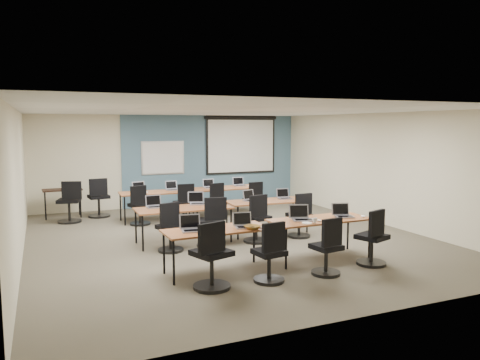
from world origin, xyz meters
name	(u,v)px	position (x,y,z in m)	size (l,w,h in m)	color
floor	(228,238)	(0.00, 0.00, 0.00)	(8.00, 9.00, 0.02)	#6B6354
ceiling	(228,111)	(0.00, 0.00, 2.70)	(8.00, 9.00, 0.02)	white
wall_back	(172,161)	(0.00, 4.50, 1.35)	(8.00, 0.04, 2.70)	beige
wall_front	(365,211)	(0.00, -4.50, 1.35)	(8.00, 0.04, 2.70)	beige
wall_left	(18,185)	(-4.00, 0.00, 1.35)	(0.04, 9.00, 2.70)	beige
wall_right	(381,169)	(4.00, 0.00, 1.35)	(0.04, 9.00, 2.70)	beige
blue_accent_panel	(212,160)	(1.25, 4.47, 1.35)	(5.50, 0.04, 2.70)	#3D5977
whiteboard	(163,158)	(-0.30, 4.43, 1.45)	(1.28, 0.03, 0.98)	silver
projector_screen	(241,142)	(2.20, 4.41, 1.89)	(2.40, 0.10, 1.82)	black
training_table_front_left	(217,232)	(-1.05, -2.11, 0.68)	(1.73, 0.72, 0.73)	#9C6035
training_table_front_right	(320,221)	(0.94, -2.06, 0.69)	(1.84, 0.77, 0.73)	#976643
training_table_mid_left	(183,210)	(-0.98, 0.02, 0.69)	(1.94, 0.81, 0.73)	brown
training_table_mid_right	(267,203)	(1.00, 0.15, 0.69)	(1.81, 0.76, 0.73)	#A47846
training_table_back_left	(157,193)	(-0.95, 2.50, 0.69)	(1.84, 0.77, 0.73)	brown
training_table_back_right	(225,189)	(0.93, 2.58, 0.69)	(1.92, 0.80, 0.73)	brown
laptop_0	(191,227)	(-1.46, -2.07, 0.79)	(0.33, 0.28, 0.25)	#B4B4B4
mouse_0	(208,231)	(-1.23, -2.22, 0.74)	(0.06, 0.10, 0.04)	white
task_chair_0	(212,261)	(-1.39, -2.81, 0.43)	(0.58, 0.56, 1.04)	black
laptop_1	(244,224)	(-0.59, -2.16, 0.79)	(0.31, 0.27, 0.24)	#AFAFB0
mouse_1	(260,227)	(-0.36, -2.32, 0.74)	(0.06, 0.10, 0.03)	white
task_chair_1	(270,257)	(-0.47, -2.88, 0.40)	(0.48, 0.48, 0.96)	black
laptop_2	(301,216)	(0.58, -2.03, 0.80)	(0.36, 0.30, 0.27)	silver
mouse_2	(319,220)	(0.82, -2.23, 0.74)	(0.06, 0.10, 0.03)	white
task_chair_2	(328,252)	(0.54, -2.93, 0.39)	(0.47, 0.47, 0.96)	black
laptop_3	(343,214)	(1.43, -2.07, 0.79)	(0.32, 0.27, 0.25)	#B3B3BA
mouse_3	(363,216)	(1.76, -2.23, 0.74)	(0.07, 0.10, 0.04)	white
task_chair_3	(373,242)	(1.55, -2.78, 0.41)	(0.53, 0.51, 0.99)	black
laptop_4	(154,204)	(-1.52, 0.30, 0.79)	(0.32, 0.27, 0.24)	silver
mouse_4	(173,207)	(-1.19, 0.08, 0.74)	(0.07, 0.11, 0.04)	white
task_chair_4	(170,231)	(-1.42, -0.57, 0.40)	(0.50, 0.49, 0.97)	black
laptop_5	(197,201)	(-0.59, 0.33, 0.79)	(0.34, 0.29, 0.26)	#BABABA
mouse_5	(214,204)	(-0.28, 0.11, 0.74)	(0.06, 0.10, 0.04)	white
task_chair_5	(211,226)	(-0.58, -0.54, 0.42)	(0.53, 0.53, 1.01)	black
laptop_6	(250,198)	(0.64, 0.30, 0.79)	(0.31, 0.26, 0.24)	#AAAAB2
mouse_6	(257,201)	(0.75, 0.17, 0.74)	(0.06, 0.10, 0.04)	white
task_chair_6	(257,223)	(0.40, -0.57, 0.42)	(0.53, 0.53, 1.01)	black
laptop_7	(284,196)	(1.47, 0.24, 0.79)	(0.30, 0.25, 0.23)	silver
mouse_7	(299,198)	(1.77, 0.06, 0.74)	(0.06, 0.09, 0.03)	white
task_chair_7	(300,219)	(1.45, -0.53, 0.40)	(0.49, 0.49, 0.97)	black
laptop_8	(139,189)	(-1.36, 2.63, 0.79)	(0.34, 0.29, 0.26)	silver
mouse_8	(147,192)	(-1.22, 2.42, 0.74)	(0.06, 0.10, 0.03)	white
task_chair_8	(140,209)	(-1.47, 2.09, 0.40)	(0.51, 0.50, 0.98)	black
laptop_9	(172,188)	(-0.51, 2.65, 0.79)	(0.31, 0.26, 0.24)	#B9B9B9
mouse_9	(181,190)	(-0.31, 2.48, 0.74)	(0.06, 0.09, 0.03)	white
task_chair_9	(184,207)	(-0.41, 1.91, 0.41)	(0.50, 0.50, 0.99)	black
laptop_10	(209,186)	(0.53, 2.70, 0.79)	(0.30, 0.26, 0.23)	#ADADAD
mouse_10	(218,188)	(0.68, 2.45, 0.74)	(0.07, 0.10, 0.04)	white
task_chair_10	(216,205)	(0.43, 1.93, 0.40)	(0.48, 0.48, 0.96)	black
laptop_11	(239,184)	(1.43, 2.76, 0.79)	(0.31, 0.26, 0.24)	silver
mouse_11	(249,186)	(1.62, 2.51, 0.74)	(0.07, 0.11, 0.04)	white
task_chair_11	(254,203)	(1.42, 1.79, 0.39)	(0.47, 0.47, 0.96)	black
blue_mousepad	(209,232)	(-1.25, -2.31, 0.73)	(0.25, 0.21, 0.01)	navy
snack_bowl	(253,227)	(-0.52, -2.36, 0.77)	(0.29, 0.29, 0.07)	#985623
snack_plate	(307,223)	(0.53, -2.31, 0.74)	(0.17, 0.17, 0.01)	white
coffee_cup	(315,221)	(0.65, -2.37, 0.78)	(0.08, 0.08, 0.07)	white
utility_table	(62,192)	(-3.13, 3.83, 0.66)	(0.97, 0.54, 0.75)	black
spare_chair_a	(99,201)	(-2.26, 3.49, 0.43)	(0.56, 0.56, 1.04)	black
spare_chair_b	(70,205)	(-3.00, 3.04, 0.44)	(0.58, 0.57, 1.05)	black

